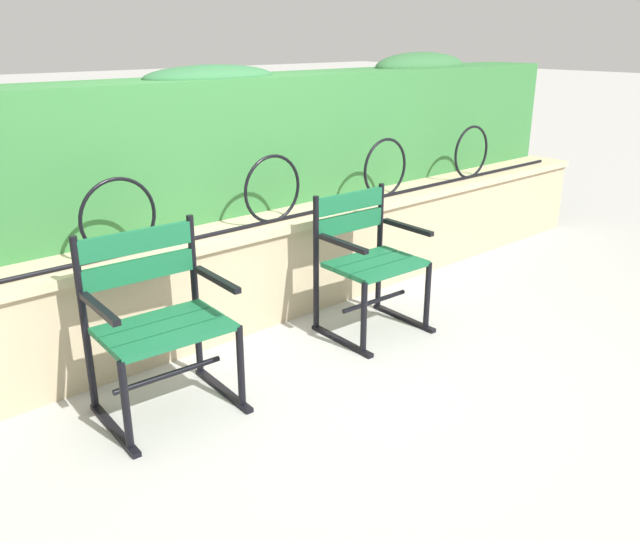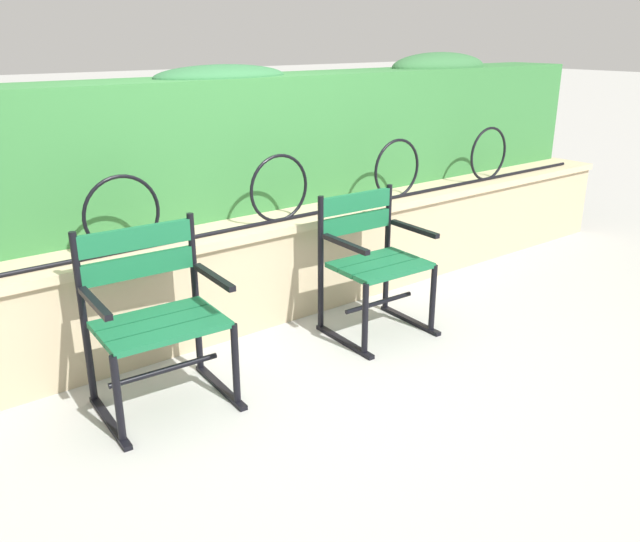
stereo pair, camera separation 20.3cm
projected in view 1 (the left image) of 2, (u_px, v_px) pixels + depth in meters
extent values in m
plane|color=#ADADA8|center=(327.00, 367.00, 3.62)|extent=(60.00, 60.00, 0.00)
cube|color=tan|center=(242.00, 279.00, 4.09)|extent=(7.01, 0.35, 0.59)
cube|color=#CBB58F|center=(240.00, 230.00, 3.98)|extent=(7.01, 0.41, 0.05)
cylinder|color=black|center=(247.00, 227.00, 3.91)|extent=(6.48, 0.02, 0.02)
torus|color=black|center=(119.00, 218.00, 3.35)|extent=(0.42, 0.02, 0.42)
torus|color=black|center=(273.00, 189.00, 3.97)|extent=(0.42, 0.02, 0.42)
torus|color=black|center=(385.00, 168.00, 4.58)|extent=(0.42, 0.02, 0.42)
torus|color=black|center=(471.00, 152.00, 5.20)|extent=(0.42, 0.02, 0.42)
cube|color=#387A3D|center=(198.00, 147.00, 4.13)|extent=(6.87, 0.51, 0.84)
ellipsoid|color=#316A3E|center=(210.00, 77.00, 4.06)|extent=(0.90, 0.46, 0.15)
ellipsoid|color=#366E3D|center=(421.00, 67.00, 5.30)|extent=(0.95, 0.46, 0.23)
cube|color=#19663D|center=(178.00, 339.00, 2.96)|extent=(0.58, 0.16, 0.03)
cube|color=#19663D|center=(165.00, 329.00, 3.06)|extent=(0.58, 0.16, 0.03)
cube|color=#19663D|center=(152.00, 319.00, 3.16)|extent=(0.58, 0.16, 0.03)
cube|color=#19663D|center=(136.00, 242.00, 3.11)|extent=(0.58, 0.06, 0.11)
cube|color=#19663D|center=(139.00, 270.00, 3.16)|extent=(0.58, 0.06, 0.11)
cylinder|color=black|center=(195.00, 298.00, 3.40)|extent=(0.04, 0.04, 0.89)
cylinder|color=black|center=(241.00, 368.00, 3.16)|extent=(0.04, 0.04, 0.44)
cube|color=black|center=(223.00, 390.00, 3.37)|extent=(0.07, 0.52, 0.02)
cube|color=black|center=(217.00, 279.00, 3.16)|extent=(0.06, 0.40, 0.03)
cylinder|color=black|center=(85.00, 327.00, 3.07)|extent=(0.04, 0.04, 0.89)
cylinder|color=black|center=(126.00, 407.00, 2.82)|extent=(0.04, 0.04, 0.44)
cube|color=black|center=(114.00, 429.00, 3.04)|extent=(0.07, 0.52, 0.02)
cube|color=black|center=(99.00, 308.00, 2.83)|extent=(0.06, 0.40, 0.03)
cylinder|color=black|center=(169.00, 375.00, 3.14)|extent=(0.55, 0.06, 0.03)
cube|color=#19663D|center=(392.00, 270.00, 3.82)|extent=(0.53, 0.15, 0.03)
cube|color=#19663D|center=(376.00, 264.00, 3.92)|extent=(0.53, 0.15, 0.03)
cube|color=#19663D|center=(360.00, 258.00, 4.02)|extent=(0.53, 0.15, 0.03)
cube|color=#19663D|center=(350.00, 202.00, 3.98)|extent=(0.53, 0.05, 0.11)
cube|color=#19663D|center=(350.00, 222.00, 4.02)|extent=(0.53, 0.05, 0.11)
cylinder|color=black|center=(380.00, 248.00, 4.25)|extent=(0.04, 0.04, 0.85)
cylinder|color=black|center=(427.00, 297.00, 4.01)|extent=(0.04, 0.04, 0.44)
cube|color=black|center=(403.00, 318.00, 4.22)|extent=(0.06, 0.52, 0.02)
cube|color=black|center=(408.00, 227.00, 4.01)|extent=(0.05, 0.40, 0.03)
cylinder|color=black|center=(316.00, 265.00, 3.94)|extent=(0.04, 0.04, 0.85)
cylinder|color=black|center=(364.00, 319.00, 3.70)|extent=(0.04, 0.04, 0.44)
cube|color=black|center=(341.00, 341.00, 3.91)|extent=(0.06, 0.52, 0.02)
cube|color=black|center=(343.00, 244.00, 3.70)|extent=(0.05, 0.40, 0.03)
cylinder|color=black|center=(374.00, 301.00, 4.00)|extent=(0.50, 0.05, 0.03)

